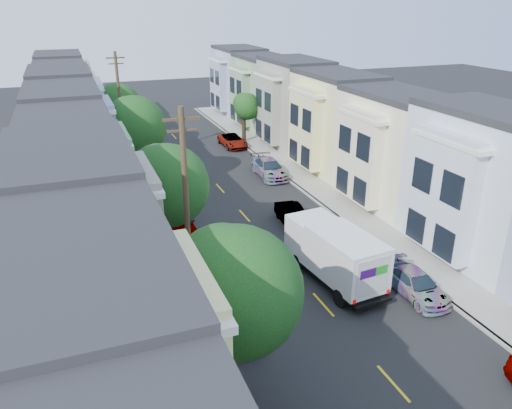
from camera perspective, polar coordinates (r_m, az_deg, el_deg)
The scene contains 23 objects.
ground at distance 25.99m, azimuth 7.69°, elevation -11.29°, with size 160.00×160.00×0.00m, color black.
road_slab at distance 38.28m, azimuth -2.82°, elevation 0.38°, with size 12.00×70.00×0.02m, color black.
curb_left at distance 37.02m, azimuth -11.76°, elevation -0.77°, with size 0.30×70.00×0.15m, color gray.
curb_right at distance 40.38m, azimuth 5.37°, elevation 1.60°, with size 0.30×70.00×0.15m, color gray.
sidewalk_left at distance 36.87m, azimuth -13.75°, elevation -1.04°, with size 2.60×70.00×0.15m, color gray.
sidewalk_right at distance 40.94m, azimuth 7.01°, elevation 1.82°, with size 2.60×70.00×0.15m, color gray.
centerline at distance 38.29m, azimuth -2.82°, elevation 0.37°, with size 0.12×70.00×0.01m, color gold.
townhouse_row_left at distance 36.75m, azimuth -19.60°, elevation -1.95°, with size 5.00×70.00×8.50m, color #FCF3CC.
townhouse_row_right at distance 42.78m, azimuth 11.54°, elevation 2.33°, with size 5.00×70.00×8.50m, color #FCF3CC.
tree_b at distance 17.37m, azimuth -2.58°, elevation -10.05°, with size 4.70×4.70×7.38m.
tree_c at distance 28.03m, azimuth -10.29°, elevation 2.08°, with size 4.70×4.70×7.14m.
tree_d at distance 39.42m, azimuth -13.80°, elevation 8.60°, with size 4.70×4.70×7.74m.
tree_e at distance 51.56m, azimuth -15.60°, elevation 10.59°, with size 4.70×4.70×6.88m.
tree_far_r at distance 53.77m, azimuth -1.12°, elevation 11.07°, with size 2.83×2.83×5.27m.
utility_pole_near at distance 23.20m, azimuth -7.91°, elevation -1.13°, with size 1.60×0.26×10.00m.
utility_pole_far at distance 47.94m, azimuth -15.21°, elevation 10.57°, with size 1.60×0.26×10.00m.
fedex_truck at distance 27.23m, azimuth 9.01°, elevation -5.45°, with size 2.51×6.51×3.12m.
lead_sedan at distance 34.13m, azimuth 4.15°, elevation -1.29°, with size 1.40×3.98×1.33m, color black.
parked_left_c at distance 23.73m, azimuth -2.66°, elevation -12.60°, with size 1.54×4.37×1.46m, color #B0B0B0.
parked_left_d at distance 33.16m, azimuth -8.68°, elevation -2.08°, with size 1.76×4.59×1.49m, color #450A1A.
parked_right_b at distance 27.49m, azimuth 17.77°, elevation -8.68°, with size 1.79×4.25×1.27m, color silver.
parked_right_c at distance 43.48m, azimuth 1.52°, elevation 4.16°, with size 2.09×4.98×1.50m, color black.
parked_right_d at distance 52.71m, azimuth -2.69°, elevation 7.29°, with size 2.14×4.64×1.29m, color black.
Camera 1 is at (-10.75, -18.84, 14.31)m, focal length 35.00 mm.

